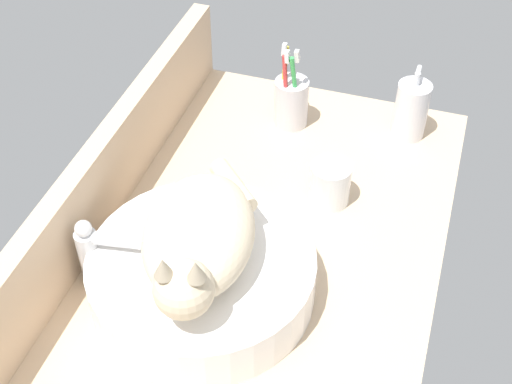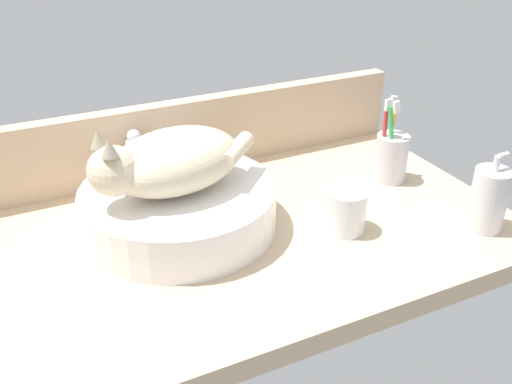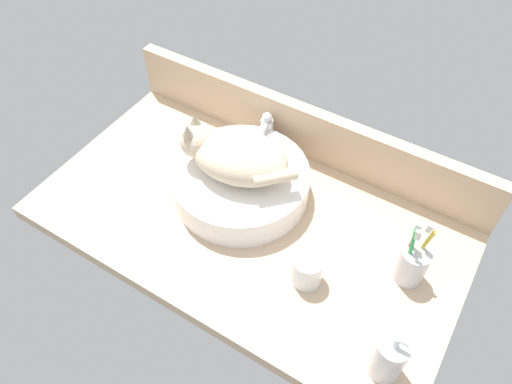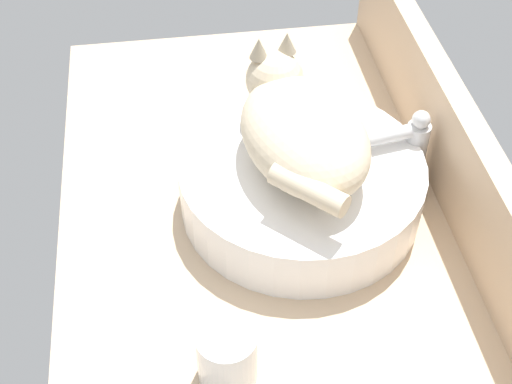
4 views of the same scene
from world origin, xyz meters
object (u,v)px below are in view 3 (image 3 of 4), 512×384
at_px(sink_basin, 241,183).
at_px(toothbrush_cup, 412,264).
at_px(water_glass, 307,270).
at_px(faucet, 265,133).
at_px(cat, 235,155).
at_px(soap_dispenser, 389,358).

relative_size(sink_basin, toothbrush_cup, 1.95).
height_order(sink_basin, water_glass, sink_basin).
height_order(faucet, water_glass, faucet).
height_order(cat, soap_dispenser, cat).
distance_m(soap_dispenser, toothbrush_cup, 0.24).
relative_size(sink_basin, water_glass, 4.41).
height_order(sink_basin, cat, cat).
relative_size(sink_basin, faucet, 2.69).
relative_size(cat, water_glass, 3.89).
distance_m(cat, soap_dispenser, 0.59).
xyz_separation_m(sink_basin, water_glass, (0.28, -0.14, -0.00)).
bearing_deg(sink_basin, faucet, 99.30).
relative_size(soap_dispenser, water_glass, 1.87).
xyz_separation_m(cat, water_glass, (0.29, -0.14, -0.10)).
distance_m(toothbrush_cup, water_glass, 0.24).
bearing_deg(sink_basin, water_glass, -27.61).
xyz_separation_m(faucet, toothbrush_cup, (0.51, -0.18, -0.02)).
relative_size(sink_basin, cat, 1.13).
bearing_deg(water_glass, sink_basin, 152.39).
bearing_deg(water_glass, soap_dispenser, -24.18).
bearing_deg(sink_basin, soap_dispenser, -26.04).
bearing_deg(cat, toothbrush_cup, -1.02).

